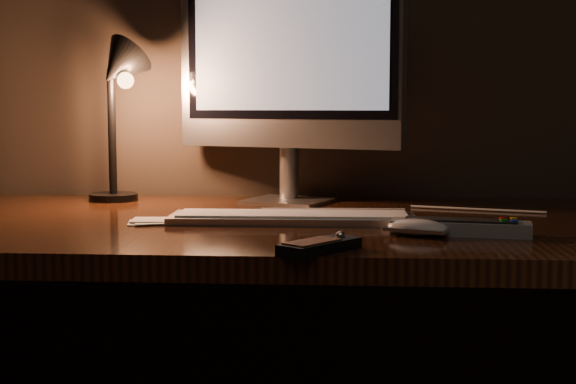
# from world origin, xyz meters

# --- Properties ---
(desk) EXTENTS (1.60, 0.75, 0.75)m
(desk) POSITION_xyz_m (0.00, 1.93, 0.62)
(desk) COLOR #371B0C
(desk) RESTS_ON ground
(monitor) EXTENTS (0.50, 0.23, 0.55)m
(monitor) POSITION_xyz_m (0.00, 2.11, 1.07)
(monitor) COLOR silver
(monitor) RESTS_ON desk
(keyboard) EXTENTS (0.45, 0.13, 0.02)m
(keyboard) POSITION_xyz_m (0.03, 1.82, 0.76)
(keyboard) COLOR silver
(keyboard) RESTS_ON desk
(mouse) EXTENTS (0.11, 0.09, 0.02)m
(mouse) POSITION_xyz_m (0.24, 1.68, 0.76)
(mouse) COLOR white
(mouse) RESTS_ON desk
(media_remote) EXTENTS (0.12, 0.14, 0.03)m
(media_remote) POSITION_xyz_m (0.09, 1.52, 0.76)
(media_remote) COLOR black
(media_remote) RESTS_ON desk
(tv_remote) EXTENTS (0.23, 0.09, 0.03)m
(tv_remote) POSITION_xyz_m (0.31, 1.69, 0.76)
(tv_remote) COLOR gray
(tv_remote) RESTS_ON desk
(papers) EXTENTS (0.12, 0.09, 0.01)m
(papers) POSITION_xyz_m (-0.21, 1.80, 0.75)
(papers) COLOR white
(papers) RESTS_ON desk
(desk_lamp) EXTENTS (0.18, 0.19, 0.36)m
(desk_lamp) POSITION_xyz_m (-0.37, 2.09, 1.00)
(desk_lamp) COLOR black
(desk_lamp) RESTS_ON desk
(cable) EXTENTS (0.55, 0.10, 0.00)m
(cable) POSITION_xyz_m (0.25, 1.98, 0.75)
(cable) COLOR white
(cable) RESTS_ON desk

